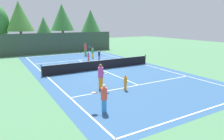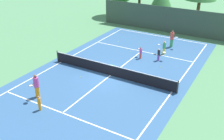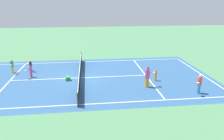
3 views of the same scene
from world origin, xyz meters
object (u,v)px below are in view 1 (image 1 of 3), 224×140
Objects in this scene: tennis_ball_3 at (66,72)px; tennis_ball_7 at (76,59)px; tennis_ball_0 at (110,61)px; tennis_ball_2 at (89,75)px; player_5 at (101,76)px; player_4 at (88,57)px; player_6 at (92,53)px; tennis_ball_9 at (48,61)px; tennis_ball_4 at (34,58)px; player_0 at (85,49)px; player_2 at (104,98)px; ball_crate at (91,66)px; tennis_ball_8 at (73,55)px; player_3 at (99,55)px; tennis_ball_5 at (64,68)px; tennis_ball_1 at (73,61)px; tennis_ball_6 at (80,68)px; player_1 at (125,82)px.

tennis_ball_7 is at bearing 61.00° from tennis_ball_3.
tennis_ball_0 is 1.00× the size of tennis_ball_2.
tennis_ball_3 is (-0.56, 6.36, -0.92)m from player_5.
player_4 is 0.84× the size of player_6.
player_5 is 12.92m from tennis_ball_7.
player_5 is at bearing -102.89° from tennis_ball_7.
player_5 reaches higher than tennis_ball_9.
tennis_ball_2 and tennis_ball_4 have the same top height.
player_0 is 3.46m from tennis_ball_7.
player_5 is at bearing -112.52° from player_6.
player_5 reaches higher than player_2.
ball_crate is 6.45× the size of tennis_ball_8.
player_4 is 2.38m from tennis_ball_7.
tennis_ball_2 is 1.00× the size of tennis_ball_9.
player_5 is 4.34× the size of ball_crate.
player_3 reaches higher than tennis_ball_3.
player_6 is at bearing -71.10° from tennis_ball_8.
player_6 reaches higher than tennis_ball_5.
player_6 is 3.37m from tennis_ball_0.
tennis_ball_8 is at bearing 74.67° from player_2.
player_6 reaches higher than tennis_ball_0.
tennis_ball_6 is (-0.73, -4.15, 0.00)m from tennis_ball_1.
player_5 is 7.24m from ball_crate.
tennis_ball_5 is 5.15m from tennis_ball_7.
player_4 reaches higher than tennis_ball_2.
tennis_ball_7 is 1.00× the size of tennis_ball_8.
tennis_ball_7 and tennis_ball_9 have the same top height.
tennis_ball_1 and tennis_ball_7 have the same top height.
player_5 is at bearing -109.21° from player_0.
player_0 is 27.94× the size of tennis_ball_6.
player_4 is at bearing -71.77° from tennis_ball_7.
player_5 reaches higher than tennis_ball_2.
tennis_ball_4 and tennis_ball_9 have the same top height.
player_0 is at bearing 70.91° from ball_crate.
player_0 is 27.94× the size of tennis_ball_3.
tennis_ball_7 is at bearing -134.33° from player_0.
player_4 is at bearing -49.48° from tennis_ball_4.
tennis_ball_7 is 4.11m from tennis_ball_8.
tennis_ball_6 is at bearing -126.53° from player_6.
tennis_ball_3 is 2.05m from tennis_ball_6.
player_2 is at bearing -120.91° from tennis_ball_0.
player_6 reaches higher than tennis_ball_3.
player_1 is 16.87× the size of tennis_ball_0.
tennis_ball_5 is at bearing 104.01° from tennis_ball_2.
tennis_ball_3 is 2.08m from tennis_ball_5.
player_3 is 18.65× the size of tennis_ball_4.
tennis_ball_1 and tennis_ball_5 have the same top height.
tennis_ball_3 is (-5.76, -6.18, -0.71)m from player_6.
tennis_ball_6 is at bearing -106.69° from tennis_ball_7.
tennis_ball_0 is at bearing -42.83° from tennis_ball_4.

